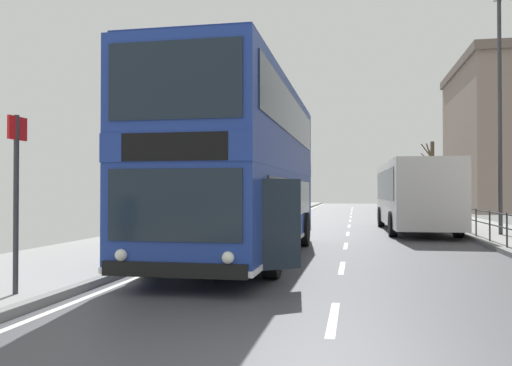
{
  "coord_description": "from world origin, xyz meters",
  "views": [
    {
      "loc": [
        0.29,
        -4.59,
        1.71
      ],
      "look_at": [
        -2.16,
        8.52,
        1.91
      ],
      "focal_mm": 37.22,
      "sensor_mm": 36.0,
      "label": 1
    }
  ],
  "objects_px": {
    "bus_stop_sign_near": "(16,184)",
    "bare_tree_far_00": "(432,173)",
    "street_lamp_far_side": "(500,96)",
    "background_bus_far_lane": "(414,194)",
    "double_decker_bus_main": "(243,168)"
  },
  "relations": [
    {
      "from": "bus_stop_sign_near",
      "to": "bare_tree_far_00",
      "type": "height_order",
      "value": "bare_tree_far_00"
    },
    {
      "from": "bus_stop_sign_near",
      "to": "street_lamp_far_side",
      "type": "bearing_deg",
      "value": 52.13
    },
    {
      "from": "background_bus_far_lane",
      "to": "bare_tree_far_00",
      "type": "xyz_separation_m",
      "value": [
        3.64,
        21.15,
        1.55
      ]
    },
    {
      "from": "double_decker_bus_main",
      "to": "bare_tree_far_00",
      "type": "relative_size",
      "value": 1.89
    },
    {
      "from": "bare_tree_far_00",
      "to": "background_bus_far_lane",
      "type": "bearing_deg",
      "value": -99.76
    },
    {
      "from": "background_bus_far_lane",
      "to": "bus_stop_sign_near",
      "type": "bearing_deg",
      "value": -115.18
    },
    {
      "from": "double_decker_bus_main",
      "to": "bare_tree_far_00",
      "type": "xyz_separation_m",
      "value": [
        8.92,
        31.28,
        0.84
      ]
    },
    {
      "from": "bus_stop_sign_near",
      "to": "background_bus_far_lane",
      "type": "bearing_deg",
      "value": 64.82
    },
    {
      "from": "bus_stop_sign_near",
      "to": "street_lamp_far_side",
      "type": "xyz_separation_m",
      "value": [
        10.28,
        13.22,
        3.34
      ]
    },
    {
      "from": "bare_tree_far_00",
      "to": "bus_stop_sign_near",
      "type": "bearing_deg",
      "value": -106.74
    },
    {
      "from": "street_lamp_far_side",
      "to": "double_decker_bus_main",
      "type": "bearing_deg",
      "value": -137.78
    },
    {
      "from": "background_bus_far_lane",
      "to": "bare_tree_far_00",
      "type": "height_order",
      "value": "bare_tree_far_00"
    },
    {
      "from": "double_decker_bus_main",
      "to": "street_lamp_far_side",
      "type": "distance_m",
      "value": 11.17
    },
    {
      "from": "double_decker_bus_main",
      "to": "bus_stop_sign_near",
      "type": "distance_m",
      "value": 6.4
    },
    {
      "from": "double_decker_bus_main",
      "to": "background_bus_far_lane",
      "type": "height_order",
      "value": "double_decker_bus_main"
    }
  ]
}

